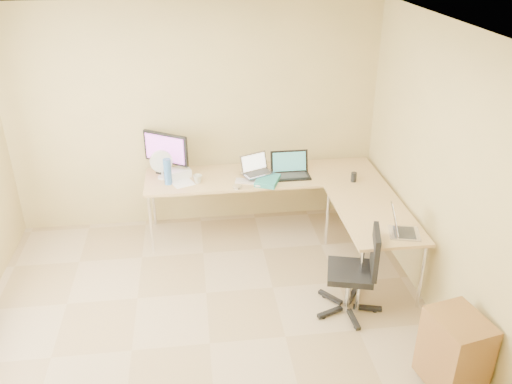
{
  "coord_description": "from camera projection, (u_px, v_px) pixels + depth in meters",
  "views": [
    {
      "loc": [
        -0.05,
        -3.58,
        3.29
      ],
      "look_at": [
        0.55,
        1.1,
        0.9
      ],
      "focal_mm": 37.35,
      "sensor_mm": 36.0,
      "label": 1
    }
  ],
  "objects": [
    {
      "name": "monitor",
      "position": [
        166.0,
        153.0,
        5.99
      ],
      "size": [
        0.57,
        0.46,
        0.48
      ],
      "primitive_type": "cube",
      "rotation": [
        0.0,
        0.0,
        -0.58
      ],
      "color": "black",
      "rests_on": "desk_main"
    },
    {
      "name": "book_stack",
      "position": [
        268.0,
        180.0,
        5.86
      ],
      "size": [
        0.33,
        0.37,
        0.05
      ],
      "primitive_type": "cube",
      "rotation": [
        0.0,
        0.0,
        -0.4
      ],
      "color": "teal",
      "rests_on": "desk_main"
    },
    {
      "name": "ceiling",
      "position": [
        194.0,
        41.0,
        3.48
      ],
      "size": [
        4.5,
        4.5,
        0.0
      ],
      "primitive_type": "plane",
      "rotation": [
        3.14,
        0.0,
        0.0
      ],
      "color": "white",
      "rests_on": "ground"
    },
    {
      "name": "cabinet",
      "position": [
        454.0,
        351.0,
        4.07
      ],
      "size": [
        0.45,
        0.52,
        0.63
      ],
      "primitive_type": "cube",
      "rotation": [
        0.0,
        0.0,
        0.21
      ],
      "color": "brown",
      "rests_on": "ground"
    },
    {
      "name": "desk_main",
      "position": [
        263.0,
        203.0,
        6.21
      ],
      "size": [
        2.65,
        0.7,
        0.73
      ],
      "primitive_type": "cube",
      "color": "tan",
      "rests_on": "ground"
    },
    {
      "name": "floor",
      "position": [
        210.0,
        343.0,
        4.66
      ],
      "size": [
        4.5,
        4.5,
        0.0
      ],
      "primitive_type": "plane",
      "color": "tan",
      "rests_on": "ground"
    },
    {
      "name": "black_cup",
      "position": [
        354.0,
        177.0,
        5.87
      ],
      "size": [
        0.07,
        0.07,
        0.11
      ],
      "primitive_type": "cylinder",
      "rotation": [
        0.0,
        0.0,
        0.1
      ],
      "color": "black",
      "rests_on": "desk_main"
    },
    {
      "name": "mouse",
      "position": [
        259.0,
        185.0,
        5.77
      ],
      "size": [
        0.12,
        0.09,
        0.04
      ],
      "primitive_type": "ellipsoid",
      "rotation": [
        0.0,
        0.0,
        0.2
      ],
      "color": "silver",
      "rests_on": "desk_main"
    },
    {
      "name": "white_box",
      "position": [
        179.0,
        173.0,
        6.0
      ],
      "size": [
        0.28,
        0.24,
        0.09
      ],
      "primitive_type": "cube",
      "rotation": [
        0.0,
        0.0,
        0.3
      ],
      "color": "white",
      "rests_on": "desk_main"
    },
    {
      "name": "water_bottle",
      "position": [
        168.0,
        172.0,
        5.78
      ],
      "size": [
        0.09,
        0.09,
        0.29
      ],
      "primitive_type": "cylinder",
      "rotation": [
        0.0,
        0.0,
        0.03
      ],
      "color": "#396CB9",
      "rests_on": "desk_main"
    },
    {
      "name": "keyboard",
      "position": [
        254.0,
        181.0,
        5.87
      ],
      "size": [
        0.44,
        0.21,
        0.02
      ],
      "primitive_type": "cube",
      "rotation": [
        0.0,
        0.0,
        -0.23
      ],
      "color": "beige",
      "rests_on": "desk_main"
    },
    {
      "name": "wall_right",
      "position": [
        463.0,
        198.0,
        4.31
      ],
      "size": [
        0.0,
        4.5,
        4.5
      ],
      "primitive_type": "plane",
      "rotation": [
        1.57,
        0.0,
        -1.57
      ],
      "color": "tan",
      "rests_on": "ground"
    },
    {
      "name": "mug",
      "position": [
        198.0,
        179.0,
        5.84
      ],
      "size": [
        0.1,
        0.1,
        0.09
      ],
      "primitive_type": "imported",
      "rotation": [
        0.0,
        0.0,
        -0.05
      ],
      "color": "beige",
      "rests_on": "desk_main"
    },
    {
      "name": "desk_fan",
      "position": [
        162.0,
        165.0,
        5.9
      ],
      "size": [
        0.3,
        0.3,
        0.32
      ],
      "primitive_type": "cylinder",
      "rotation": [
        0.0,
        0.0,
        0.23
      ],
      "color": "white",
      "rests_on": "desk_main"
    },
    {
      "name": "laptop_return",
      "position": [
        406.0,
        224.0,
        4.85
      ],
      "size": [
        0.38,
        0.33,
        0.22
      ],
      "primitive_type": "cube",
      "rotation": [
        0.0,
        0.0,
        1.31
      ],
      "color": "#B7B5C8",
      "rests_on": "desk_return"
    },
    {
      "name": "cd_stack",
      "position": [
        237.0,
        187.0,
        5.74
      ],
      "size": [
        0.13,
        0.13,
        0.03
      ],
      "primitive_type": "cylinder",
      "rotation": [
        0.0,
        0.0,
        0.32
      ],
      "color": "white",
      "rests_on": "desk_main"
    },
    {
      "name": "laptop_black",
      "position": [
        291.0,
        165.0,
        5.95
      ],
      "size": [
        0.43,
        0.32,
        0.27
      ],
      "primitive_type": "cube",
      "rotation": [
        0.0,
        0.0,
        0.01
      ],
      "color": "black",
      "rests_on": "desk_main"
    },
    {
      "name": "office_chair",
      "position": [
        351.0,
        266.0,
        4.85
      ],
      "size": [
        0.65,
        0.65,
        0.89
      ],
      "primitive_type": "cube",
      "rotation": [
        0.0,
        0.0,
        -0.27
      ],
      "color": "black",
      "rests_on": "ground"
    },
    {
      "name": "wall_back",
      "position": [
        195.0,
        118.0,
        6.06
      ],
      "size": [
        4.5,
        0.0,
        4.5
      ],
      "primitive_type": "plane",
      "rotation": [
        1.57,
        0.0,
        0.0
      ],
      "color": "tan",
      "rests_on": "ground"
    },
    {
      "name": "papers",
      "position": [
        181.0,
        181.0,
        5.89
      ],
      "size": [
        0.32,
        0.38,
        0.01
      ],
      "primitive_type": "cube",
      "rotation": [
        0.0,
        0.0,
        0.39
      ],
      "color": "white",
      "rests_on": "desk_main"
    },
    {
      "name": "laptop_center",
      "position": [
        257.0,
        165.0,
        5.9
      ],
      "size": [
        0.4,
        0.36,
        0.21
      ],
      "primitive_type": "cube",
      "rotation": [
        0.0,
        0.0,
        0.41
      ],
      "color": "#9696AD",
      "rests_on": "desk_main"
    },
    {
      "name": "desk_return",
      "position": [
        371.0,
        243.0,
        5.44
      ],
      "size": [
        0.7,
        1.3,
        0.73
      ],
      "primitive_type": "cube",
      "color": "tan",
      "rests_on": "ground"
    }
  ]
}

